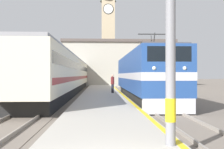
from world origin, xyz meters
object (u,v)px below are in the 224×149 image
passenger_train (73,74)px  person_on_platform (113,83)px  clock_tower (108,34)px  locomotive_train (143,76)px

passenger_train → person_on_platform: passenger_train is taller
person_on_platform → clock_tower: clock_tower is taller
clock_tower → locomotive_train: bearing=-87.8°
locomotive_train → clock_tower: 42.88m
passenger_train → locomotive_train: bearing=-63.8°
clock_tower → passenger_train: bearing=-102.0°
passenger_train → clock_tower: 29.13m
passenger_train → person_on_platform: (4.98, -10.54, -0.90)m
locomotive_train → clock_tower: bearing=92.2°
person_on_platform → passenger_train: bearing=115.3°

